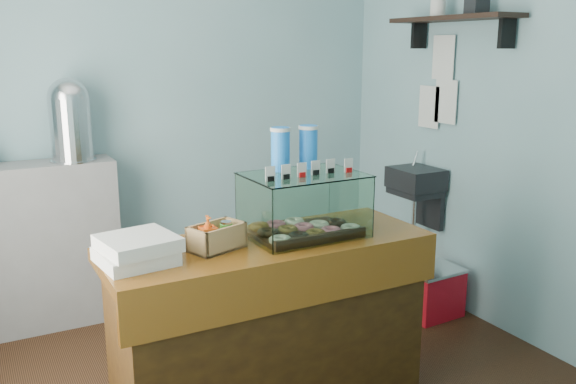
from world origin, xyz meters
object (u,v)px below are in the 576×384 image
coffee_urn (70,118)px  red_cooler (432,292)px  counter (270,325)px  display_case (301,200)px

coffee_urn → red_cooler: 2.68m
counter → red_cooler: size_ratio=3.97×
coffee_urn → display_case: bearing=-60.9°
red_cooler → coffee_urn: bearing=149.8°
display_case → red_cooler: display_case is taller
counter → coffee_urn: size_ratio=3.00×
counter → display_case: bearing=10.8°
display_case → coffee_urn: (-0.84, 1.52, 0.31)m
red_cooler → display_case: bearing=-164.8°
display_case → coffee_urn: coffee_urn is taller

